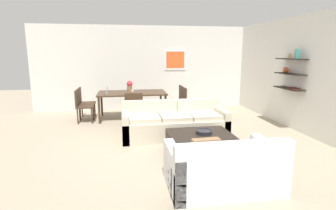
# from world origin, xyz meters

# --- Properties ---
(ground_plane) EXTENTS (18.00, 18.00, 0.00)m
(ground_plane) POSITION_xyz_m (0.00, 0.00, 0.00)
(ground_plane) COLOR tan
(back_wall_unit) EXTENTS (8.40, 0.09, 2.70)m
(back_wall_unit) POSITION_xyz_m (0.30, 3.53, 1.35)
(back_wall_unit) COLOR silver
(back_wall_unit) RESTS_ON ground
(right_wall_shelf_unit) EXTENTS (0.34, 8.20, 2.70)m
(right_wall_shelf_unit) POSITION_xyz_m (3.03, 0.60, 1.35)
(right_wall_shelf_unit) COLOR silver
(right_wall_shelf_unit) RESTS_ON ground
(sofa_beige) EXTENTS (2.29, 0.90, 0.78)m
(sofa_beige) POSITION_xyz_m (0.02, 0.34, 0.29)
(sofa_beige) COLOR beige
(sofa_beige) RESTS_ON ground
(loveseat_white) EXTENTS (1.52, 0.90, 0.78)m
(loveseat_white) POSITION_xyz_m (0.24, -2.06, 0.29)
(loveseat_white) COLOR white
(loveseat_white) RESTS_ON ground
(coffee_table) EXTENTS (1.16, 1.00, 0.38)m
(coffee_table) POSITION_xyz_m (0.30, -0.79, 0.19)
(coffee_table) COLOR black
(coffee_table) RESTS_ON ground
(decorative_bowl) EXTENTS (0.31, 0.31, 0.06)m
(decorative_bowl) POSITION_xyz_m (0.37, -0.75, 0.41)
(decorative_bowl) COLOR black
(decorative_bowl) RESTS_ON coffee_table
(dining_table) EXTENTS (1.89, 1.04, 0.75)m
(dining_table) POSITION_xyz_m (-0.84, 2.19, 0.69)
(dining_table) COLOR #422D1E
(dining_table) RESTS_ON ground
(dining_chair_right_far) EXTENTS (0.44, 0.44, 0.88)m
(dining_chair_right_far) POSITION_xyz_m (0.51, 2.43, 0.50)
(dining_chair_right_far) COLOR #422D1E
(dining_chair_right_far) RESTS_ON ground
(dining_chair_left_far) EXTENTS (0.44, 0.44, 0.88)m
(dining_chair_left_far) POSITION_xyz_m (-2.18, 2.43, 0.50)
(dining_chair_left_far) COLOR #422D1E
(dining_chair_left_far) RESTS_ON ground
(dining_chair_foot) EXTENTS (0.44, 0.44, 0.88)m
(dining_chair_foot) POSITION_xyz_m (-0.84, 1.27, 0.50)
(dining_chair_foot) COLOR #422D1E
(dining_chair_foot) RESTS_ON ground
(dining_chair_left_near) EXTENTS (0.44, 0.44, 0.88)m
(dining_chair_left_near) POSITION_xyz_m (-2.18, 1.96, 0.50)
(dining_chair_left_near) COLOR #422D1E
(dining_chair_left_near) RESTS_ON ground
(dining_chair_right_near) EXTENTS (0.44, 0.44, 0.88)m
(dining_chair_right_near) POSITION_xyz_m (0.51, 1.96, 0.50)
(dining_chair_right_near) COLOR #422D1E
(dining_chair_right_near) RESTS_ON ground
(wine_glass_left_far) EXTENTS (0.07, 0.07, 0.15)m
(wine_glass_left_far) POSITION_xyz_m (-1.53, 2.32, 0.85)
(wine_glass_left_far) COLOR silver
(wine_glass_left_far) RESTS_ON dining_table
(wine_glass_left_near) EXTENTS (0.06, 0.06, 0.19)m
(wine_glass_left_near) POSITION_xyz_m (-1.53, 2.07, 0.88)
(wine_glass_left_near) COLOR silver
(wine_glass_left_near) RESTS_ON dining_table
(wine_glass_foot) EXTENTS (0.06, 0.06, 0.15)m
(wine_glass_foot) POSITION_xyz_m (-0.84, 1.73, 0.85)
(wine_glass_foot) COLOR silver
(wine_glass_foot) RESTS_ON dining_table
(centerpiece_vase) EXTENTS (0.16, 0.16, 0.33)m
(centerpiece_vase) POSITION_xyz_m (-0.90, 2.15, 0.92)
(centerpiece_vase) COLOR olive
(centerpiece_vase) RESTS_ON dining_table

